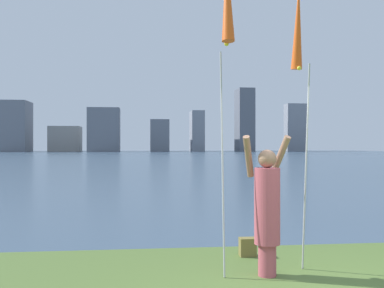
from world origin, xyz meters
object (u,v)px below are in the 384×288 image
at_px(kite_flag_left, 227,4).
at_px(kite_flag_right, 298,32).
at_px(bag, 248,247).
at_px(person, 267,206).

height_order(kite_flag_left, kite_flag_right, kite_flag_left).
distance_m(kite_flag_left, bag, 3.59).
xyz_separation_m(kite_flag_left, kite_flag_right, (1.14, 0.62, -0.16)).
bearing_deg(bag, kite_flag_left, -114.42).
bearing_deg(kite_flag_left, kite_flag_right, 28.62).
relative_size(kite_flag_right, bag, 14.48).
bearing_deg(person, bag, 90.56).
distance_m(kite_flag_left, kite_flag_right, 1.31).
bearing_deg(person, kite_flag_left, -159.90).
xyz_separation_m(kite_flag_right, bag, (-0.59, 0.59, -3.18)).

